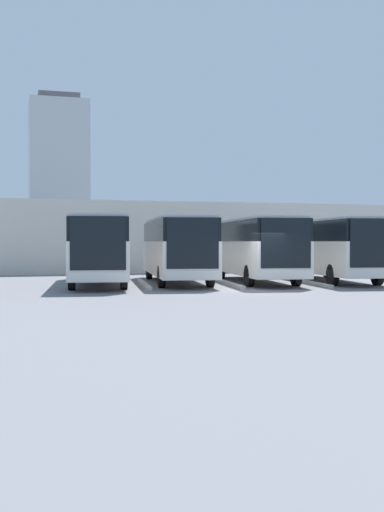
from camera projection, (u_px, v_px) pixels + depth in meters
ground_plane at (257, 290)px, 27.69m from camera, size 600.00×600.00×0.00m
bus_0 at (330, 247)px, 34.02m from camera, size 3.98×11.16×3.27m
curb_divider_0 at (309, 282)px, 31.94m from camera, size 1.06×6.19×0.15m
bus_1 at (255, 247)px, 33.31m from camera, size 3.98×11.16×3.27m
curb_divider_1 at (229, 283)px, 31.23m from camera, size 1.06×6.19×0.15m
bus_2 at (177, 247)px, 32.70m from camera, size 3.98×11.16×3.27m
curb_divider_2 at (144, 284)px, 30.62m from camera, size 1.06×6.19×0.15m
bus_3 at (97, 248)px, 31.29m from camera, size 3.98×11.16×3.27m
station_building at (150, 237)px, 48.00m from camera, size 41.32×13.49×4.83m
office_tower at (58, 174)px, 224.40m from camera, size 19.95×19.95×53.12m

